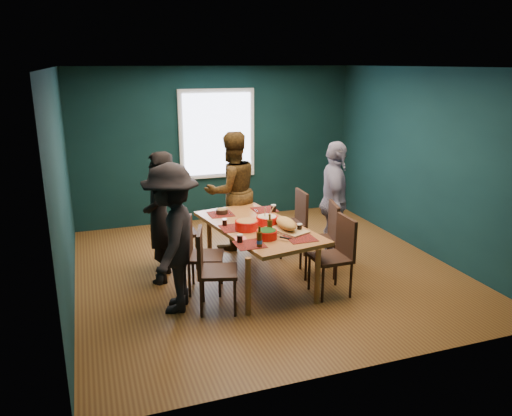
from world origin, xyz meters
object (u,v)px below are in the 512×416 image
(person_right, at_px, (334,202))
(person_back, at_px, (232,191))
(bowl_herbs, at_px, (267,234))
(person_far_left, at_px, (160,217))
(chair_right_far, at_px, (295,217))
(chair_left_mid, at_px, (198,249))
(chair_left_near, at_px, (210,264))
(person_near_left, at_px, (172,239))
(bowl_salad, at_px, (247,225))
(cutting_board, at_px, (286,225))
(chair_right_mid, at_px, (325,234))
(chair_right_near, at_px, (338,250))
(bowl_dumpling, at_px, (267,220))
(dining_table, at_px, (258,231))
(chair_left_far, at_px, (171,226))

(person_right, bearing_deg, person_back, 73.06)
(bowl_herbs, bearing_deg, person_far_left, 141.11)
(chair_right_far, xyz_separation_m, person_back, (-0.80, 0.54, 0.34))
(chair_left_mid, distance_m, chair_left_near, 0.53)
(chair_left_near, xyz_separation_m, person_near_left, (-0.38, 0.17, 0.29))
(person_right, height_order, bowl_salad, person_right)
(person_back, xyz_separation_m, cutting_board, (0.25, -1.54, -0.08))
(chair_right_mid, bearing_deg, chair_left_near, -150.42)
(chair_right_near, bearing_deg, bowl_dumpling, 132.99)
(dining_table, relative_size, cutting_board, 2.88)
(bowl_dumpling, height_order, bowl_herbs, bowl_dumpling)
(person_right, bearing_deg, chair_left_near, 135.66)
(chair_right_near, height_order, bowl_dumpling, bowl_dumpling)
(person_back, bearing_deg, cutting_board, 87.89)
(chair_right_far, xyz_separation_m, person_right, (0.41, -0.42, 0.31))
(chair_right_far, bearing_deg, chair_left_near, -138.36)
(chair_right_far, relative_size, person_near_left, 0.55)
(person_far_left, relative_size, bowl_dumpling, 6.13)
(person_right, relative_size, cutting_board, 2.38)
(chair_left_mid, height_order, chair_right_near, chair_right_near)
(chair_left_far, relative_size, person_back, 0.58)
(person_right, height_order, person_near_left, person_right)
(chair_right_mid, xyz_separation_m, person_right, (0.35, 0.43, 0.29))
(person_far_left, xyz_separation_m, bowl_dumpling, (1.31, -0.41, -0.05))
(bowl_herbs, distance_m, cutting_board, 0.40)
(chair_left_near, xyz_separation_m, chair_right_near, (1.58, -0.08, 0.00))
(chair_right_far, bearing_deg, dining_table, -137.32)
(person_back, bearing_deg, chair_left_near, 55.16)
(person_back, bearing_deg, chair_left_far, 14.85)
(person_far_left, distance_m, person_near_left, 0.87)
(chair_right_far, bearing_deg, person_near_left, -147.61)
(dining_table, distance_m, cutting_board, 0.42)
(person_right, xyz_separation_m, bowl_dumpling, (-1.12, -0.29, -0.06))
(dining_table, bearing_deg, chair_left_far, 133.03)
(chair_left_mid, height_order, person_right, person_right)
(chair_left_near, height_order, bowl_dumpling, bowl_dumpling)
(person_far_left, bearing_deg, bowl_dumpling, 87.64)
(person_near_left, height_order, bowl_salad, person_near_left)
(chair_right_far, relative_size, bowl_herbs, 3.83)
(chair_left_near, distance_m, bowl_salad, 0.84)
(dining_table, relative_size, bowl_dumpling, 7.53)
(bowl_dumpling, bearing_deg, chair_left_far, 145.89)
(chair_right_mid, relative_size, person_right, 0.57)
(chair_right_mid, bearing_deg, chair_left_far, 168.24)
(person_near_left, relative_size, bowl_dumpling, 6.19)
(chair_right_far, bearing_deg, chair_right_near, -89.68)
(person_back, bearing_deg, chair_right_far, 134.68)
(chair_left_near, height_order, chair_right_mid, chair_right_mid)
(chair_left_mid, xyz_separation_m, cutting_board, (1.09, -0.20, 0.26))
(dining_table, bearing_deg, chair_left_mid, 176.84)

